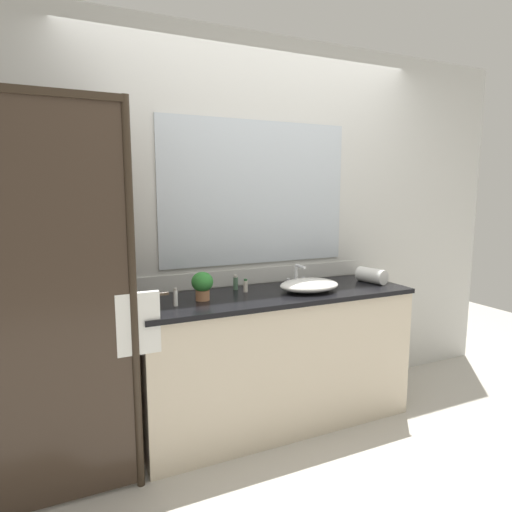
# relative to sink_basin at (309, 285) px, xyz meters

# --- Properties ---
(ground_plane) EXTENTS (8.00, 8.00, 0.00)m
(ground_plane) POSITION_rel_sink_basin_xyz_m (-0.21, 0.05, -0.94)
(ground_plane) COLOR #B7B2A8
(wall_back_with_mirror) EXTENTS (4.40, 0.06, 2.60)m
(wall_back_with_mirror) POSITION_rel_sink_basin_xyz_m (-0.21, 0.39, 0.37)
(wall_back_with_mirror) COLOR silver
(wall_back_with_mirror) RESTS_ON ground_plane
(vanity_cabinet) EXTENTS (1.80, 0.58, 0.90)m
(vanity_cabinet) POSITION_rel_sink_basin_xyz_m (-0.21, 0.06, -0.49)
(vanity_cabinet) COLOR beige
(vanity_cabinet) RESTS_ON ground_plane
(shower_enclosure) EXTENTS (1.20, 0.59, 2.00)m
(shower_enclosure) POSITION_rel_sink_basin_xyz_m (-1.49, -0.14, 0.08)
(shower_enclosure) COLOR #2D2319
(shower_enclosure) RESTS_ON ground_plane
(sink_basin) EXTENTS (0.41, 0.30, 0.08)m
(sink_basin) POSITION_rel_sink_basin_xyz_m (0.00, 0.00, 0.00)
(sink_basin) COLOR white
(sink_basin) RESTS_ON vanity_cabinet
(faucet) EXTENTS (0.17, 0.14, 0.16)m
(faucet) POSITION_rel_sink_basin_xyz_m (0.00, 0.17, 0.01)
(faucet) COLOR silver
(faucet) RESTS_ON vanity_cabinet
(potted_plant) EXTENTS (0.13, 0.13, 0.17)m
(potted_plant) POSITION_rel_sink_basin_xyz_m (-0.71, 0.06, 0.06)
(potted_plant) COLOR #B77A51
(potted_plant) RESTS_ON vanity_cabinet
(amenity_bottle_body_wash) EXTENTS (0.03, 0.03, 0.09)m
(amenity_bottle_body_wash) POSITION_rel_sink_basin_xyz_m (-0.39, 0.15, 0.00)
(amenity_bottle_body_wash) COLOR silver
(amenity_bottle_body_wash) RESTS_ON vanity_cabinet
(amenity_bottle_conditioner) EXTENTS (0.03, 0.03, 0.10)m
(amenity_bottle_conditioner) POSITION_rel_sink_basin_xyz_m (-0.42, 0.24, 0.01)
(amenity_bottle_conditioner) COLOR #4C7056
(amenity_bottle_conditioner) RESTS_ON vanity_cabinet
(amenity_bottle_lotion) EXTENTS (0.02, 0.02, 0.10)m
(amenity_bottle_lotion) POSITION_rel_sink_basin_xyz_m (-0.90, -0.00, 0.01)
(amenity_bottle_lotion) COLOR white
(amenity_bottle_lotion) RESTS_ON vanity_cabinet
(rolled_towel_near_edge) EXTENTS (0.15, 0.23, 0.11)m
(rolled_towel_near_edge) POSITION_rel_sink_basin_xyz_m (0.55, 0.04, 0.01)
(rolled_towel_near_edge) COLOR white
(rolled_towel_near_edge) RESTS_ON vanity_cabinet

